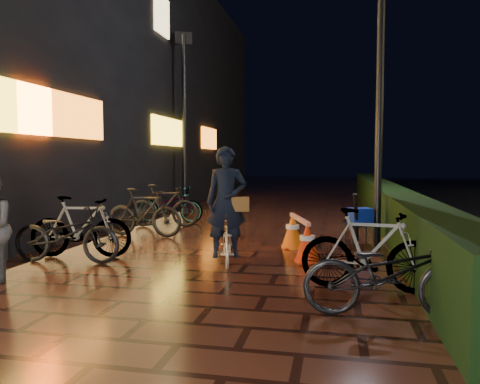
# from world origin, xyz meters

# --- Properties ---
(ground) EXTENTS (80.00, 80.00, 0.00)m
(ground) POSITION_xyz_m (0.00, 0.00, 0.00)
(ground) COLOR #381911
(ground) RESTS_ON ground
(hedge) EXTENTS (0.70, 20.00, 1.00)m
(hedge) POSITION_xyz_m (3.30, 8.00, 0.50)
(hedge) COLOR black
(hedge) RESTS_ON ground
(storefront_block) EXTENTS (12.09, 22.00, 9.00)m
(storefront_block) POSITION_xyz_m (-9.50, 11.50, 4.50)
(storefront_block) COLOR black
(storefront_block) RESTS_ON ground
(lamp_post_hedge) EXTENTS (0.52, 0.23, 5.44)m
(lamp_post_hedge) POSITION_xyz_m (2.78, 4.01, 2.99)
(lamp_post_hedge) COLOR black
(lamp_post_hedge) RESTS_ON ground
(lamp_post_sf) EXTENTS (0.55, 0.27, 5.86)m
(lamp_post_sf) POSITION_xyz_m (-3.00, 9.28, 3.23)
(lamp_post_sf) COLOR black
(lamp_post_sf) RESTS_ON ground
(cyclist) EXTENTS (0.79, 1.40, 1.91)m
(cyclist) POSITION_xyz_m (0.23, 1.68, 0.71)
(cyclist) COLOR silver
(cyclist) RESTS_ON ground
(traffic_barrier) EXTENTS (0.81, 1.66, 0.68)m
(traffic_barrier) POSITION_xyz_m (1.33, 2.67, 0.34)
(traffic_barrier) COLOR red
(traffic_barrier) RESTS_ON ground
(cart_assembly) EXTENTS (0.70, 0.75, 1.06)m
(cart_assembly) POSITION_xyz_m (2.43, 3.79, 0.54)
(cart_assembly) COLOR black
(cart_assembly) RESTS_ON ground
(parked_bikes_storefront) EXTENTS (2.07, 5.71, 1.07)m
(parked_bikes_storefront) POSITION_xyz_m (-2.33, 3.69, 0.51)
(parked_bikes_storefront) COLOR black
(parked_bikes_storefront) RESTS_ON ground
(parked_bikes_hedge) EXTENTS (1.97, 1.73, 1.07)m
(parked_bikes_hedge) POSITION_xyz_m (2.47, -0.03, 0.50)
(parked_bikes_hedge) COLOR black
(parked_bikes_hedge) RESTS_ON ground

